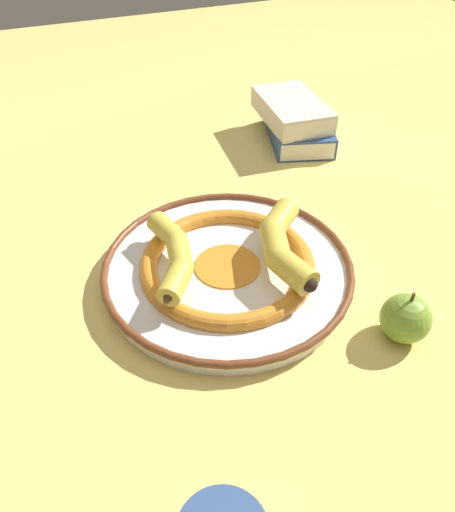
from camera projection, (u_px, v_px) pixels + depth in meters
name	position (u px, v px, depth m)	size (l,w,h in m)	color
ground_plane	(224.00, 294.00, 0.71)	(2.80, 2.80, 0.00)	#E5CC6B
decorative_bowl	(228.00, 268.00, 0.73)	(0.36, 0.36, 0.04)	white
banana_a	(174.00, 256.00, 0.69)	(0.19, 0.08, 0.03)	gold
banana_b	(281.00, 242.00, 0.71)	(0.19, 0.11, 0.04)	gold
book_stack	(295.00, 121.00, 1.03)	(0.22, 0.17, 0.09)	#2D4C84
apple	(406.00, 318.00, 0.63)	(0.06, 0.06, 0.08)	olive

